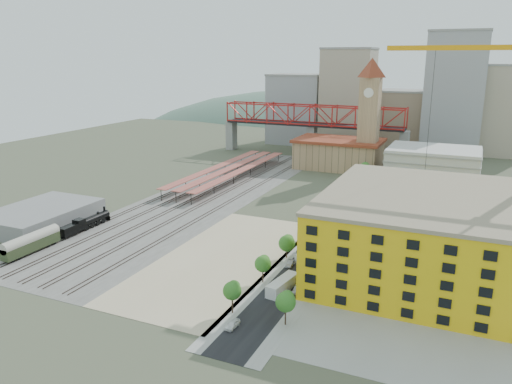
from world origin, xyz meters
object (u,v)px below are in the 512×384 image
at_px(car_0, 232,325).
at_px(site_trailer_b, 309,255).
at_px(locomotive, 87,223).
at_px(site_trailer_d, 329,232).
at_px(clock_tower, 370,105).
at_px(site_trailer_c, 326,236).
at_px(site_trailer_a, 282,285).
at_px(construction_building, 425,234).
at_px(coach, 31,242).

bearing_deg(car_0, site_trailer_b, 88.00).
bearing_deg(locomotive, site_trailer_d, 18.36).
relative_size(locomotive, site_trailer_d, 1.99).
xyz_separation_m(clock_tower, site_trailer_c, (8.00, -89.66, -27.28)).
distance_m(clock_tower, car_0, 142.86).
bearing_deg(clock_tower, locomotive, -118.23).
relative_size(site_trailer_d, car_0, 2.56).
distance_m(site_trailer_a, site_trailer_d, 36.04).
bearing_deg(site_trailer_c, clock_tower, 105.71).
bearing_deg(construction_building, clock_tower, 108.78).
height_order(site_trailer_a, car_0, site_trailer_a).
bearing_deg(clock_tower, coach, -114.37).
height_order(site_trailer_a, site_trailer_d, site_trailer_d).
bearing_deg(construction_building, locomotive, -175.00).
bearing_deg(site_trailer_d, locomotive, -150.94).
relative_size(clock_tower, site_trailer_a, 5.22).
bearing_deg(site_trailer_d, clock_tower, 106.01).
xyz_separation_m(locomotive, site_trailer_b, (66.00, 4.17, -0.63)).
bearing_deg(site_trailer_b, site_trailer_a, -73.56).
bearing_deg(clock_tower, car_0, -87.95).
distance_m(construction_building, coach, 96.40).
height_order(construction_building, site_trailer_a, construction_building).
relative_size(site_trailer_b, site_trailer_c, 0.88).
xyz_separation_m(coach, site_trailer_c, (66.00, 38.36, -1.37)).
bearing_deg(car_0, locomotive, 155.86).
height_order(construction_building, site_trailer_d, construction_building).
xyz_separation_m(clock_tower, site_trailer_a, (8.00, -122.19, -27.33)).
xyz_separation_m(clock_tower, site_trailer_b, (8.00, -103.88, -27.45)).
bearing_deg(site_trailer_c, locomotive, -153.82).
xyz_separation_m(clock_tower, locomotive, (-58.00, -108.05, -26.82)).
bearing_deg(clock_tower, site_trailer_a, -86.25).
distance_m(clock_tower, construction_building, 107.36).
bearing_deg(coach, car_0, -10.76).
height_order(construction_building, locomotive, construction_building).
relative_size(clock_tower, site_trailer_d, 5.14).
bearing_deg(site_trailer_a, locomotive, 176.75).
bearing_deg(locomotive, site_trailer_a, -12.09).
xyz_separation_m(site_trailer_c, car_0, (-3.00, -50.33, -0.75)).
height_order(site_trailer_d, car_0, site_trailer_d).
height_order(locomotive, site_trailer_c, locomotive).
relative_size(coach, site_trailer_b, 1.84).
height_order(site_trailer_c, car_0, site_trailer_c).
bearing_deg(car_0, site_trailer_a, 83.18).
bearing_deg(site_trailer_b, coach, -143.47).
distance_m(site_trailer_b, site_trailer_c, 14.22).
bearing_deg(site_trailer_a, site_trailer_d, 98.85).
distance_m(coach, car_0, 64.16).
distance_m(site_trailer_b, site_trailer_d, 17.73).
height_order(locomotive, site_trailer_a, locomotive).
xyz_separation_m(clock_tower, site_trailer_d, (8.00, -86.15, -27.31)).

